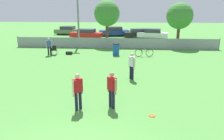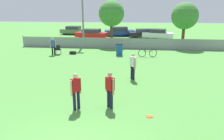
% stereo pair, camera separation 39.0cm
% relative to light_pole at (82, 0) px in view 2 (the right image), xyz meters
% --- Properties ---
extents(fence_backline, '(21.36, 0.07, 1.21)m').
position_rel_light_pole_xyz_m(fence_backline, '(4.31, -2.00, -4.39)').
color(fence_backline, gray).
rests_on(fence_backline, ground_plane).
extents(light_pole, '(0.90, 0.36, 8.37)m').
position_rel_light_pole_xyz_m(light_pole, '(0.00, 0.00, 0.00)').
color(light_pole, gray).
rests_on(light_pole, ground_plane).
extents(tree_near_pole, '(2.83, 2.83, 4.96)m').
position_rel_light_pole_xyz_m(tree_near_pole, '(3.26, -0.04, -1.42)').
color(tree_near_pole, brown).
rests_on(tree_near_pole, ground_plane).
extents(tree_far_right, '(2.80, 2.80, 4.72)m').
position_rel_light_pole_xyz_m(tree_far_right, '(11.09, -0.44, -1.64)').
color(tree_far_right, brown).
rests_on(tree_far_right, ground_plane).
extents(player_defender_red, '(0.42, 0.43, 1.60)m').
position_rel_light_pole_xyz_m(player_defender_red, '(5.14, -16.22, -4.03)').
color(player_defender_red, '#191933').
rests_on(player_defender_red, ground_plane).
extents(player_thrower_red, '(0.40, 0.45, 1.60)m').
position_rel_light_pole_xyz_m(player_thrower_red, '(3.75, -16.54, -4.03)').
color(player_thrower_red, '#191933').
rests_on(player_thrower_red, ground_plane).
extents(player_receiver_white, '(0.40, 0.46, 1.60)m').
position_rel_light_pole_xyz_m(player_receiver_white, '(6.01, -12.23, -4.03)').
color(player_receiver_white, '#191933').
rests_on(player_receiver_white, ground_plane).
extents(spectator_in_blue, '(0.51, 0.30, 1.58)m').
position_rel_light_pole_xyz_m(spectator_in_blue, '(-1.35, -5.96, -4.05)').
color(spectator_in_blue, black).
rests_on(spectator_in_blue, ground_plane).
extents(frisbee_disc, '(0.26, 0.26, 0.03)m').
position_rel_light_pole_xyz_m(frisbee_disc, '(6.80, -16.85, -4.93)').
color(frisbee_disc, '#E5591E').
rests_on(frisbee_disc, ground_plane).
extents(folding_chair_sideline, '(0.54, 0.54, 0.87)m').
position_rel_light_pole_xyz_m(folding_chair_sideline, '(-1.02, -5.70, -4.45)').
color(folding_chair_sideline, '#333338').
rests_on(folding_chair_sideline, ground_plane).
extents(bicycle_sideline, '(1.64, 0.44, 0.73)m').
position_rel_light_pole_xyz_m(bicycle_sideline, '(7.14, -5.86, -4.59)').
color(bicycle_sideline, black).
rests_on(bicycle_sideline, ground_plane).
extents(trash_bin, '(0.61, 0.61, 1.09)m').
position_rel_light_pole_xyz_m(trash_bin, '(4.63, -5.43, -4.39)').
color(trash_bin, '#194C99').
rests_on(trash_bin, ground_plane).
extents(gear_bag_sideline, '(0.56, 0.31, 0.28)m').
position_rel_light_pole_xyz_m(gear_bag_sideline, '(0.30, -5.47, -4.81)').
color(gear_bag_sideline, black).
rests_on(gear_bag_sideline, ground_plane).
extents(parked_car_olive, '(4.12, 2.12, 1.33)m').
position_rel_light_pole_xyz_m(parked_car_olive, '(-4.03, 9.67, -4.29)').
color(parked_car_olive, black).
rests_on(parked_car_olive, ground_plane).
extents(parked_car_red, '(4.55, 2.19, 1.32)m').
position_rel_light_pole_xyz_m(parked_car_red, '(-0.15, 5.33, -4.28)').
color(parked_car_red, black).
rests_on(parked_car_red, ground_plane).
extents(parked_car_blue, '(4.72, 2.63, 1.38)m').
position_rel_light_pole_xyz_m(parked_car_blue, '(3.46, 8.54, -4.26)').
color(parked_car_blue, black).
rests_on(parked_car_blue, ground_plane).
extents(parked_car_dark, '(4.48, 2.43, 1.29)m').
position_rel_light_pole_xyz_m(parked_car_dark, '(7.12, 6.69, -4.29)').
color(parked_car_dark, black).
rests_on(parked_car_dark, ground_plane).
extents(parked_car_white, '(4.38, 2.56, 1.35)m').
position_rel_light_pole_xyz_m(parked_car_white, '(9.00, 5.99, -4.28)').
color(parked_car_white, black).
rests_on(parked_car_white, ground_plane).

